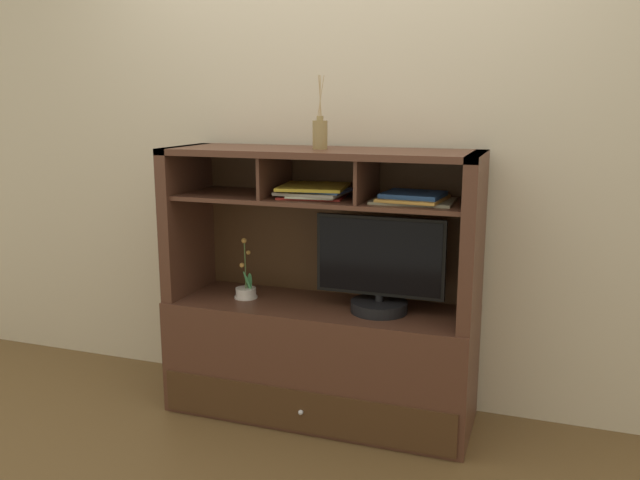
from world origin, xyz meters
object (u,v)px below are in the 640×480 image
potted_orchid (246,290)px  diffuser_bottle (320,134)px  magazine_stack_centre (314,191)px  magazine_stack_left (413,198)px  tv_monitor (380,273)px  media_console (320,331)px

potted_orchid → diffuser_bottle: bearing=4.0°
magazine_stack_centre → magazine_stack_left: bearing=-0.5°
tv_monitor → diffuser_bottle: diffuser_bottle is taller
magazine_stack_left → magazine_stack_centre: size_ratio=1.01×
magazine_stack_centre → tv_monitor: bearing=-2.3°
potted_orchid → diffuser_bottle: 0.86m
potted_orchid → media_console: bearing=4.5°
media_console → tv_monitor: media_console is taller
magazine_stack_left → magazine_stack_centre: bearing=179.5°
magazine_stack_left → magazine_stack_centre: (-0.47, 0.00, 0.01)m
magazine_stack_left → media_console: bearing=177.6°
potted_orchid → magazine_stack_centre: bearing=2.5°
media_console → potted_orchid: bearing=-175.5°
potted_orchid → tv_monitor: bearing=0.2°
media_console → diffuser_bottle: bearing=-90.0°
tv_monitor → magazine_stack_left: bearing=3.4°
tv_monitor → magazine_stack_centre: magazine_stack_centre is taller
media_console → magazine_stack_centre: size_ratio=4.19×
magazine_stack_left → diffuser_bottle: bearing=178.0°
media_console → tv_monitor: size_ratio=2.46×
media_console → magazine_stack_left: media_console is taller
media_console → tv_monitor: 0.44m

